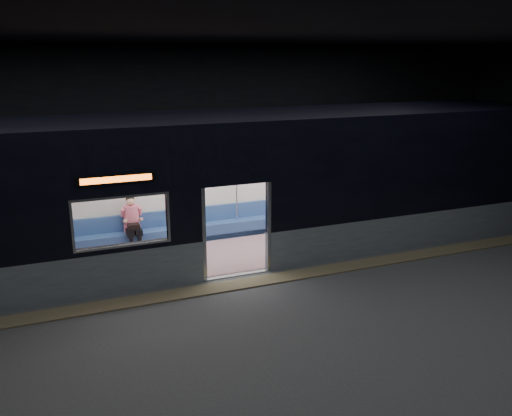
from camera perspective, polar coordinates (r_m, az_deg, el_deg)
station_floor at (r=11.09m, az=-0.10°, el=-9.08°), size 24.00×14.00×0.01m
station_envelope at (r=10.12m, az=-0.11°, el=10.15°), size 24.00×14.00×5.00m
tactile_strip at (r=11.55m, az=-1.13°, el=-7.93°), size 22.80×0.50×0.03m
metro_car at (r=12.77m, az=-4.41°, el=3.00°), size 18.00×3.04×3.35m
passenger at (r=13.59m, az=-12.92°, el=-1.21°), size 0.38×0.66×1.34m
handbag at (r=13.42m, az=-12.76°, el=-1.93°), size 0.35×0.33×0.14m
transit_map at (r=15.88m, az=9.73°, el=3.91°), size 0.96×0.03×0.62m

